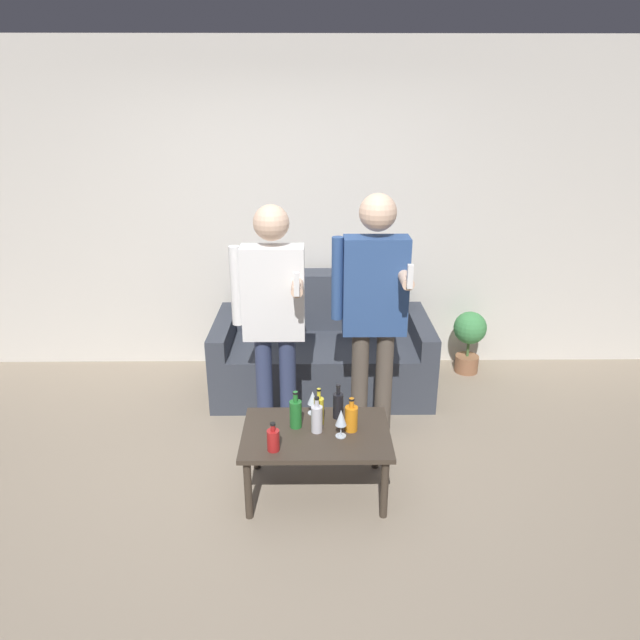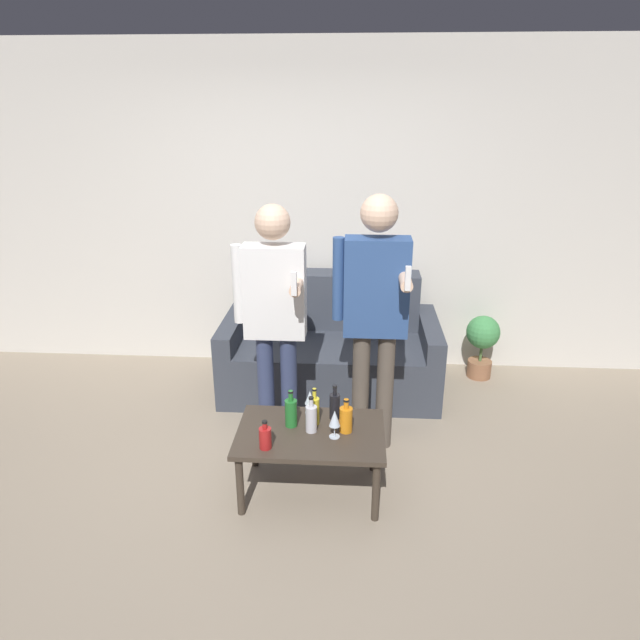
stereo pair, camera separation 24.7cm
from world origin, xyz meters
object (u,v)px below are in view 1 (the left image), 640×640
couch (322,350)px  person_standing_left (273,310)px  coffee_table (316,439)px  bottle_orange (273,439)px  person_standing_right (374,304)px

couch → person_standing_left: 1.14m
person_standing_left → couch: bearing=69.4°
couch → coffee_table: bearing=-92.2°
bottle_orange → person_standing_right: person_standing_right is taller
bottle_orange → person_standing_right: (0.61, 0.71, 0.54)m
bottle_orange → couch: bearing=79.5°
coffee_table → person_standing_left: bearing=117.3°
bottle_orange → person_standing_left: size_ratio=0.10×
person_standing_right → bottle_orange: bearing=-130.7°
person_standing_right → couch: bearing=110.0°
person_standing_right → person_standing_left: bearing=179.9°
person_standing_left → person_standing_right: bearing=-0.1°
bottle_orange → person_standing_left: (-0.03, 0.71, 0.50)m
couch → person_standing_left: bearing=-110.6°
couch → person_standing_right: bearing=-70.0°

